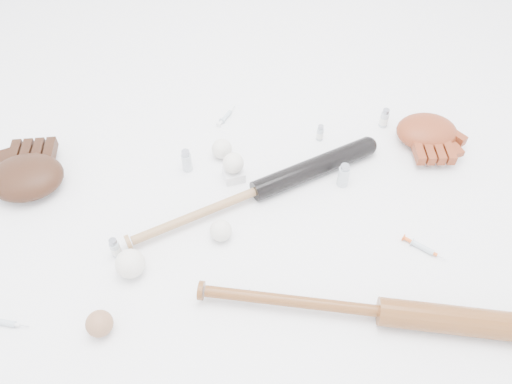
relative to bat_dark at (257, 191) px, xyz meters
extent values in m
plane|color=white|center=(-0.04, -0.04, -0.03)|extent=(3.00, 3.00, 0.00)
cube|color=gold|center=(-0.72, 0.18, -0.03)|extent=(0.08, 0.10, 0.01)
cube|color=white|center=(-0.06, 0.10, -0.02)|extent=(0.07, 0.07, 0.04)
sphere|color=silver|center=(-0.06, 0.10, 0.04)|extent=(0.07, 0.07, 0.07)
sphere|color=silver|center=(-0.39, -0.20, 0.01)|extent=(0.08, 0.08, 0.08)
sphere|color=silver|center=(-0.08, 0.20, 0.00)|extent=(0.07, 0.07, 0.07)
sphere|color=silver|center=(-0.13, -0.13, 0.00)|extent=(0.06, 0.06, 0.06)
sphere|color=#8F6244|center=(-0.47, -0.36, 0.00)|extent=(0.07, 0.07, 0.07)
cylinder|color=silver|center=(0.26, 0.22, 0.00)|extent=(0.02, 0.02, 0.06)
cylinder|color=silver|center=(0.51, 0.25, 0.00)|extent=(0.03, 0.03, 0.07)
cylinder|color=silver|center=(-0.20, 0.16, 0.01)|extent=(0.03, 0.03, 0.08)
cylinder|color=silver|center=(0.28, 0.01, 0.01)|extent=(0.04, 0.04, 0.08)
cylinder|color=silver|center=(-0.43, -0.14, 0.00)|extent=(0.03, 0.03, 0.07)
camera|label=1|loc=(-0.19, -0.99, 1.17)|focal=35.00mm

